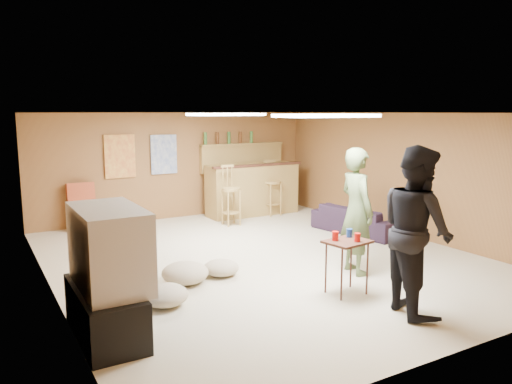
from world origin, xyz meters
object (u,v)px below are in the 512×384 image
tv_body (109,248)px  person_black (416,230)px  sofa (357,220)px  tray_table (346,267)px  person_olive (357,211)px  bar_counter (252,189)px

tv_body → person_black: (3.08, -1.09, 0.03)m
sofa → tv_body: bearing=102.0°
person_black → sofa: size_ratio=1.09×
person_black → tray_table: person_black is taller
person_olive → sofa: (1.57, 1.73, -0.62)m
person_black → sofa: person_black is taller
tv_body → person_black: bearing=-19.5°
person_olive → tray_table: (-0.65, -0.58, -0.54)m
person_olive → person_black: size_ratio=0.93×
bar_counter → person_olive: person_olive is taller
bar_counter → tray_table: bearing=-106.1°
person_olive → person_black: person_black is taller
tv_body → tray_table: 2.85m
tv_body → person_olive: person_olive is taller
bar_counter → person_black: person_black is taller
tray_table → sofa: bearing=46.2°
bar_counter → person_black: bearing=-101.0°
tv_body → tray_table: (2.78, -0.29, -0.56)m
tv_body → person_black: person_black is taller
bar_counter → sofa: 2.59m
tv_body → tray_table: bearing=-6.1°
tv_body → person_olive: bearing=4.7°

